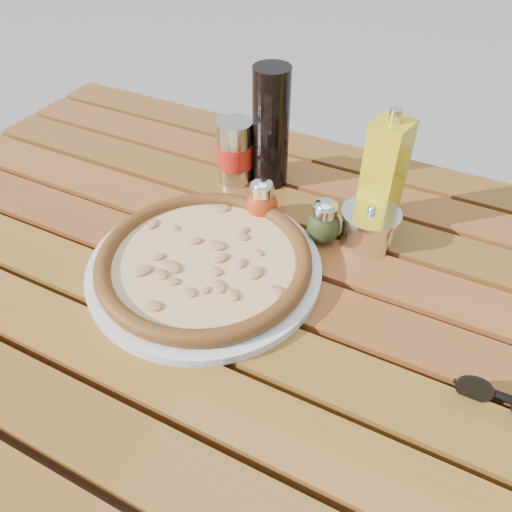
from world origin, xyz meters
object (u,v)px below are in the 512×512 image
at_px(pepper_shaker, 262,201).
at_px(dark_bottle, 271,128).
at_px(plate, 205,267).
at_px(parmesan_tin, 369,226).
at_px(soda_can, 235,152).
at_px(pizza, 204,260).
at_px(sunglasses, 502,399).
at_px(olive_oil_cruet, 383,175).
at_px(table, 250,311).
at_px(oregano_shaker, 324,222).

bearing_deg(pepper_shaker, dark_bottle, 109.09).
xyz_separation_m(plate, parmesan_tin, (0.20, 0.18, 0.02)).
bearing_deg(soda_can, pizza, -72.23).
xyz_separation_m(soda_can, sunglasses, (0.52, -0.29, -0.04)).
bearing_deg(plate, olive_oil_cruet, 49.81).
height_order(pepper_shaker, dark_bottle, dark_bottle).
relative_size(table, soda_can, 11.67).
xyz_separation_m(oregano_shaker, sunglasses, (0.30, -0.19, -0.02)).
height_order(plate, parmesan_tin, parmesan_tin).
distance_m(soda_can, sunglasses, 0.59).
xyz_separation_m(table, parmesan_tin, (0.13, 0.17, 0.11)).
xyz_separation_m(pizza, parmesan_tin, (0.20, 0.18, 0.01)).
bearing_deg(sunglasses, parmesan_tin, 136.36).
xyz_separation_m(pizza, soda_can, (-0.08, 0.24, 0.04)).
xyz_separation_m(soda_can, parmesan_tin, (0.28, -0.06, -0.03)).
height_order(oregano_shaker, parmesan_tin, oregano_shaker).
height_order(plate, pizza, pizza).
distance_m(olive_oil_cruet, sunglasses, 0.37).
bearing_deg(pepper_shaker, table, -70.67).
bearing_deg(sunglasses, pizza, 174.53).
bearing_deg(dark_bottle, table, -70.77).
xyz_separation_m(dark_bottle, parmesan_tin, (0.22, -0.09, -0.08)).
xyz_separation_m(plate, pepper_shaker, (0.02, 0.16, 0.03)).
xyz_separation_m(table, plate, (-0.07, -0.02, 0.08)).
distance_m(pizza, parmesan_tin, 0.27).
relative_size(dark_bottle, sunglasses, 2.00).
height_order(dark_bottle, olive_oil_cruet, dark_bottle).
bearing_deg(oregano_shaker, plate, -132.10).
bearing_deg(table, olive_oil_cruet, 59.62).
distance_m(oregano_shaker, dark_bottle, 0.21).
relative_size(table, oregano_shaker, 17.07).
xyz_separation_m(plate, soda_can, (-0.08, 0.24, 0.05)).
height_order(soda_can, olive_oil_cruet, olive_oil_cruet).
xyz_separation_m(pizza, oregano_shaker, (0.14, 0.15, 0.02)).
bearing_deg(olive_oil_cruet, table, -120.38).
xyz_separation_m(plate, olive_oil_cruet, (0.20, 0.24, 0.09)).
distance_m(plate, sunglasses, 0.44).
xyz_separation_m(oregano_shaker, soda_can, (-0.21, 0.09, 0.02)).
relative_size(pepper_shaker, soda_can, 0.68).
bearing_deg(pepper_shaker, oregano_shaker, -3.13).
distance_m(dark_bottle, soda_can, 0.08).
height_order(table, plate, plate).
bearing_deg(oregano_shaker, sunglasses, -32.39).
distance_m(pizza, oregano_shaker, 0.20).
distance_m(table, sunglasses, 0.38).
bearing_deg(oregano_shaker, parmesan_tin, 26.51).
bearing_deg(parmesan_tin, dark_bottle, 158.43).
height_order(oregano_shaker, olive_oil_cruet, olive_oil_cruet).
bearing_deg(pepper_shaker, plate, -97.79).
relative_size(dark_bottle, soda_can, 1.83).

